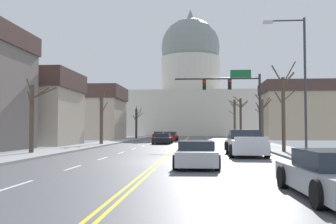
# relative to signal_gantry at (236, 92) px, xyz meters

# --- Properties ---
(ground) EXTENTS (20.00, 180.00, 0.20)m
(ground) POSITION_rel_signal_gantry_xyz_m (-5.41, -15.56, -5.08)
(ground) COLOR #505055
(signal_gantry) EXTENTS (7.91, 0.41, 6.99)m
(signal_gantry) POSITION_rel_signal_gantry_xyz_m (0.00, 0.00, 0.00)
(signal_gantry) COLOR #28282D
(signal_gantry) RESTS_ON ground
(street_lamp_right) EXTENTS (2.44, 0.24, 8.08)m
(street_lamp_right) POSITION_rel_signal_gantry_xyz_m (2.47, -12.67, -0.17)
(street_lamp_right) COLOR #333338
(street_lamp_right) RESTS_ON ground
(capitol_building) EXTENTS (32.73, 18.05, 31.42)m
(capitol_building) POSITION_rel_signal_gantry_xyz_m (-5.41, 58.35, 6.28)
(capitol_building) COLOR beige
(capitol_building) RESTS_ON ground
(sedan_near_00) EXTENTS (1.98, 4.61, 1.26)m
(sedan_near_00) POSITION_rel_signal_gantry_xyz_m (-0.35, -5.06, -4.52)
(sedan_near_00) COLOR #6B6056
(sedan_near_00) RESTS_ON ground
(pickup_truck_near_01) EXTENTS (2.40, 5.78, 1.64)m
(pickup_truck_near_01) POSITION_rel_signal_gantry_xyz_m (-0.43, -10.76, -4.36)
(pickup_truck_near_01) COLOR silver
(pickup_truck_near_01) RESTS_ON ground
(sedan_near_02) EXTENTS (2.02, 4.29, 1.18)m
(sedan_near_02) POSITION_rel_signal_gantry_xyz_m (-3.52, -18.14, -4.54)
(sedan_near_02) COLOR silver
(sedan_near_02) RESTS_ON ground
(sedan_near_03) EXTENTS (2.08, 4.75, 1.19)m
(sedan_near_03) POSITION_rel_signal_gantry_xyz_m (-0.06, -25.39, -4.55)
(sedan_near_03) COLOR #9EA3A8
(sedan_near_03) RESTS_ON ground
(sedan_oncoming_00) EXTENTS (2.07, 4.37, 1.19)m
(sedan_oncoming_00) POSITION_rel_signal_gantry_xyz_m (-7.42, 6.86, -4.56)
(sedan_oncoming_00) COLOR black
(sedan_oncoming_00) RESTS_ON ground
(sedan_oncoming_01) EXTENTS (2.17, 4.39, 1.26)m
(sedan_oncoming_01) POSITION_rel_signal_gantry_xyz_m (-7.43, 18.08, -4.52)
(sedan_oncoming_01) COLOR #B71414
(sedan_oncoming_01) RESTS_ON ground
(sedan_oncoming_02) EXTENTS (2.03, 4.27, 1.17)m
(sedan_oncoming_02) POSITION_rel_signal_gantry_xyz_m (-10.43, 31.13, -4.56)
(sedan_oncoming_02) COLOR #B71414
(sedan_oncoming_02) RESTS_ON ground
(flank_building_00) EXTENTS (14.43, 9.55, 8.24)m
(flank_building_00) POSITION_rel_signal_gantry_xyz_m (-22.45, 22.98, -0.92)
(flank_building_00) COLOR #B2A38E
(flank_building_00) RESTS_ON ground
(flank_building_01) EXTENTS (11.87, 8.60, 7.68)m
(flank_building_01) POSITION_rel_signal_gantry_xyz_m (-22.22, 3.32, -1.21)
(flank_building_01) COLOR #B2A38E
(flank_building_01) RESTS_ON ground
(flank_building_03) EXTENTS (10.64, 9.04, 8.88)m
(flank_building_03) POSITION_rel_signal_gantry_xyz_m (11.80, 24.88, -0.61)
(flank_building_03) COLOR tan
(flank_building_03) RESTS_ON ground
(bare_tree_00) EXTENTS (1.83, 1.55, 6.29)m
(bare_tree_00) POSITION_rel_signal_gantry_xyz_m (2.46, -8.44, -2.02)
(bare_tree_00) COLOR #4C3D2D
(bare_tree_00) RESTS_ON ground
(bare_tree_01) EXTENTS (1.99, 2.00, 5.10)m
(bare_tree_01) POSITION_rel_signal_gantry_xyz_m (-13.29, 24.39, -2.52)
(bare_tree_01) COLOR #423328
(bare_tree_01) RESTS_ON ground
(bare_tree_02) EXTENTS (1.79, 2.60, 5.05)m
(bare_tree_02) POSITION_rel_signal_gantry_xyz_m (3.06, 4.43, -2.48)
(bare_tree_02) COLOR #4C3D2D
(bare_tree_02) RESTS_ON ground
(bare_tree_03) EXTENTS (2.16, 1.67, 4.97)m
(bare_tree_03) POSITION_rel_signal_gantry_xyz_m (-14.37, -10.99, -2.49)
(bare_tree_03) COLOR #4C3D2D
(bare_tree_03) RESTS_ON ground
(bare_tree_04) EXTENTS (2.11, 0.66, 6.53)m
(bare_tree_04) POSITION_rel_signal_gantry_xyz_m (2.44, 27.45, -1.71)
(bare_tree_04) COLOR brown
(bare_tree_04) RESTS_ON ground
(bare_tree_05) EXTENTS (1.44, 0.98, 5.72)m
(bare_tree_05) POSITION_rel_signal_gantry_xyz_m (-13.44, 3.29, -2.16)
(bare_tree_05) COLOR brown
(bare_tree_05) RESTS_ON ground
(bare_tree_06) EXTENTS (2.64, 2.02, 6.47)m
(bare_tree_06) POSITION_rel_signal_gantry_xyz_m (2.90, 22.70, -1.66)
(bare_tree_06) COLOR #423328
(bare_tree_06) RESTS_ON ground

